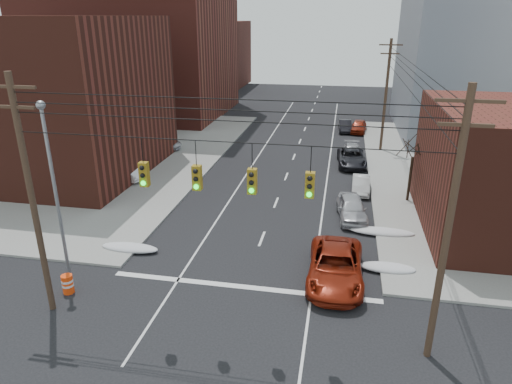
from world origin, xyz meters
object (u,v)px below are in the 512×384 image
at_px(parked_car_c, 352,158).
at_px(lot_car_c, 83,174).
at_px(parked_car_e, 359,126).
at_px(lot_car_a, 122,170).
at_px(parked_car_b, 361,185).
at_px(parked_car_f, 345,126).
at_px(lot_car_d, 96,147).
at_px(red_pickup, 336,266).
at_px(lot_car_b, 158,143).
at_px(construction_barrel, 68,284).
at_px(parked_car_a, 352,208).
at_px(parked_car_d, 352,152).

xyz_separation_m(parked_car_c, lot_car_c, (-21.79, -9.17, 0.09)).
xyz_separation_m(parked_car_e, lot_car_a, (-19.89, -20.92, 0.19)).
distance_m(parked_car_b, parked_car_c, 6.88).
distance_m(parked_car_f, lot_car_c, 30.86).
height_order(lot_car_c, lot_car_d, lot_car_d).
relative_size(red_pickup, lot_car_b, 1.26).
height_order(parked_car_b, lot_car_b, lot_car_b).
bearing_deg(lot_car_d, parked_car_b, -100.24).
xyz_separation_m(lot_car_a, construction_barrel, (4.99, -16.17, -0.41)).
relative_size(parked_car_f, lot_car_d, 0.89).
relative_size(parked_car_a, parked_car_f, 1.11).
xyz_separation_m(parked_car_d, lot_car_c, (-21.83, -11.60, 0.20)).
bearing_deg(lot_car_b, lot_car_c, 160.13).
xyz_separation_m(parked_car_a, lot_car_a, (-18.96, 4.39, 0.14)).
xyz_separation_m(parked_car_e, lot_car_c, (-22.66, -22.36, 0.11)).
bearing_deg(parked_car_b, red_pickup, -95.46).
bearing_deg(parked_car_e, lot_car_c, -129.46).
distance_m(parked_car_b, construction_barrel, 22.52).
bearing_deg(parked_car_e, parked_car_b, -84.62).
xyz_separation_m(parked_car_a, lot_car_c, (-21.74, 2.95, 0.06)).
distance_m(parked_car_f, lot_car_d, 28.32).
xyz_separation_m(lot_car_c, construction_barrel, (7.76, -14.73, -0.33)).
height_order(parked_car_f, lot_car_b, lot_car_b).
height_order(parked_car_c, lot_car_a, lot_car_a).
relative_size(parked_car_a, lot_car_c, 0.96).
bearing_deg(parked_car_c, parked_car_b, -88.08).
bearing_deg(parked_car_b, lot_car_b, 159.50).
relative_size(parked_car_b, lot_car_a, 0.81).
distance_m(lot_car_b, lot_car_d, 5.98).
height_order(parked_car_b, parked_car_e, parked_car_e).
xyz_separation_m(lot_car_a, lot_car_d, (-5.67, 6.01, 0.02)).
bearing_deg(red_pickup, parked_car_b, 82.78).
relative_size(parked_car_b, parked_car_d, 0.87).
distance_m(parked_car_b, parked_car_e, 20.04).
bearing_deg(parked_car_b, parked_car_f, 95.37).
bearing_deg(parked_car_c, lot_car_b, 172.51).
bearing_deg(parked_car_d, parked_car_f, 93.80).
bearing_deg(lot_car_d, lot_car_a, -135.46).
height_order(red_pickup, parked_car_f, red_pickup).
relative_size(parked_car_c, construction_barrel, 5.45).
xyz_separation_m(red_pickup, parked_car_a, (0.87, 8.15, -0.07)).
xyz_separation_m(red_pickup, parked_car_f, (0.20, 33.65, -0.17)).
distance_m(parked_car_a, lot_car_b, 23.59).
relative_size(parked_car_b, construction_barrel, 3.84).
relative_size(parked_car_a, construction_barrel, 4.61).
bearing_deg(parked_car_c, parked_car_f, 89.29).
xyz_separation_m(red_pickup, lot_car_d, (-23.76, 18.55, 0.09)).
relative_size(parked_car_b, lot_car_c, 0.80).
xyz_separation_m(parked_car_b, lot_car_a, (-19.70, -0.87, 0.29)).
relative_size(parked_car_a, parked_car_b, 1.20).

